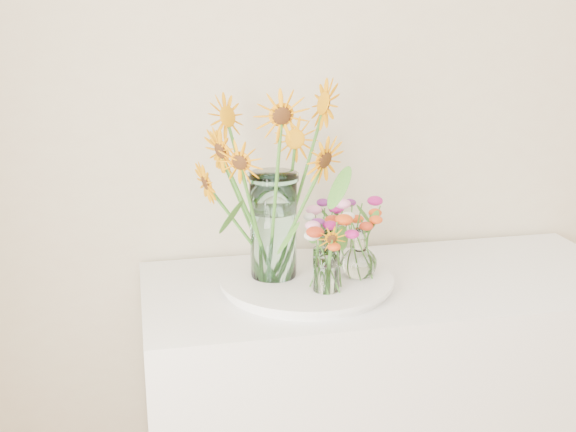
{
  "coord_description": "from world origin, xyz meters",
  "views": [
    {
      "loc": [
        -1.21,
        0.12,
        1.65
      ],
      "look_at": [
        -0.81,
        1.95,
        1.1
      ],
      "focal_mm": 45.0,
      "sensor_mm": 36.0,
      "label": 1
    }
  ],
  "objects_px": {
    "small_vase_a": "(326,270)",
    "small_vase_c": "(332,246)",
    "small_vase_b": "(360,253)",
    "tray": "(306,283)",
    "counter": "(386,419)",
    "mason_jar": "(273,226)"
  },
  "relations": [
    {
      "from": "tray",
      "to": "small_vase_a",
      "type": "xyz_separation_m",
      "value": [
        0.03,
        -0.1,
        0.07
      ]
    },
    {
      "from": "small_vase_a",
      "to": "small_vase_c",
      "type": "distance_m",
      "value": 0.21
    },
    {
      "from": "small_vase_a",
      "to": "small_vase_b",
      "type": "xyz_separation_m",
      "value": [
        0.12,
        0.08,
        0.01
      ]
    },
    {
      "from": "mason_jar",
      "to": "small_vase_b",
      "type": "distance_m",
      "value": 0.25
    },
    {
      "from": "tray",
      "to": "small_vase_b",
      "type": "bearing_deg",
      "value": -7.96
    },
    {
      "from": "mason_jar",
      "to": "small_vase_c",
      "type": "distance_m",
      "value": 0.21
    },
    {
      "from": "tray",
      "to": "small_vase_b",
      "type": "height_order",
      "value": "small_vase_b"
    },
    {
      "from": "mason_jar",
      "to": "small_vase_a",
      "type": "relative_size",
      "value": 2.47
    },
    {
      "from": "counter",
      "to": "small_vase_b",
      "type": "bearing_deg",
      "value": -167.98
    },
    {
      "from": "counter",
      "to": "mason_jar",
      "type": "xyz_separation_m",
      "value": [
        -0.34,
        0.03,
        0.62
      ]
    },
    {
      "from": "tray",
      "to": "mason_jar",
      "type": "relative_size",
      "value": 1.53
    },
    {
      "from": "counter",
      "to": "small_vase_b",
      "type": "height_order",
      "value": "small_vase_b"
    },
    {
      "from": "small_vase_a",
      "to": "small_vase_c",
      "type": "height_order",
      "value": "small_vase_a"
    },
    {
      "from": "counter",
      "to": "small_vase_a",
      "type": "relative_size",
      "value": 11.63
    },
    {
      "from": "small_vase_b",
      "to": "small_vase_c",
      "type": "distance_m",
      "value": 0.12
    },
    {
      "from": "counter",
      "to": "mason_jar",
      "type": "height_order",
      "value": "mason_jar"
    },
    {
      "from": "counter",
      "to": "small_vase_a",
      "type": "distance_m",
      "value": 0.59
    },
    {
      "from": "counter",
      "to": "small_vase_c",
      "type": "xyz_separation_m",
      "value": [
        -0.15,
        0.09,
        0.53
      ]
    },
    {
      "from": "small_vase_b",
      "to": "mason_jar",
      "type": "bearing_deg",
      "value": 167.02
    },
    {
      "from": "small_vase_b",
      "to": "small_vase_c",
      "type": "xyz_separation_m",
      "value": [
        -0.05,
        0.11,
        -0.01
      ]
    },
    {
      "from": "tray",
      "to": "counter",
      "type": "bearing_deg",
      "value": 0.53
    },
    {
      "from": "small_vase_a",
      "to": "tray",
      "type": "bearing_deg",
      "value": 105.1
    }
  ]
}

